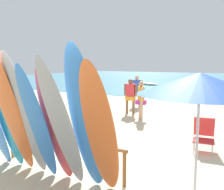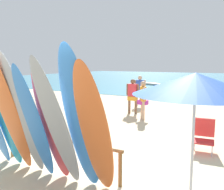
{
  "view_description": "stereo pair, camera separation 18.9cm",
  "coord_description": "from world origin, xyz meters",
  "views": [
    {
      "loc": [
        3.08,
        -3.69,
        2.2
      ],
      "look_at": [
        0.0,
        2.28,
        1.29
      ],
      "focal_mm": 38.45,
      "sensor_mm": 36.0,
      "label": 1
    },
    {
      "loc": [
        3.25,
        -3.6,
        2.2
      ],
      "look_at": [
        0.0,
        2.28,
        1.29
      ],
      "focal_mm": 38.45,
      "sensor_mm": 36.0,
      "label": 2
    }
  ],
  "objects": [
    {
      "name": "beachgoer_near_rack",
      "position": [
        -1.36,
        7.67,
        0.89
      ],
      "size": [
        0.55,
        0.33,
        1.54
      ],
      "rotation": [
        0.0,
        0.0,
        3.51
      ],
      "color": "tan",
      "rests_on": "ground"
    },
    {
      "name": "surfboard_grey_3",
      "position": [
        -0.33,
        -0.58,
        1.21
      ],
      "size": [
        0.61,
        0.9,
        2.43
      ],
      "primitive_type": "ellipsoid",
      "rotation": [
        0.31,
        0.0,
        -0.09
      ],
      "color": "#999EA3",
      "rests_on": "ground"
    },
    {
      "name": "surfboard_orange_2",
      "position": [
        -0.61,
        -0.67,
        1.32
      ],
      "size": [
        0.54,
        1.03,
        2.63
      ],
      "primitive_type": "ellipsoid",
      "rotation": [
        0.35,
        0.0,
        0.07
      ],
      "color": "orange",
      "rests_on": "ground"
    },
    {
      "name": "beachgoer_midbeach",
      "position": [
        -0.16,
        5.06,
        0.86
      ],
      "size": [
        0.39,
        0.5,
        1.49
      ],
      "rotation": [
        0.0,
        0.0,
        5.26
      ],
      "color": "tan",
      "rests_on": "ground"
    },
    {
      "name": "surfboard_teal_1",
      "position": [
        -0.93,
        -0.52,
        1.14
      ],
      "size": [
        0.53,
        0.78,
        2.29
      ],
      "primitive_type": "ellipsoid",
      "rotation": [
        0.29,
        0.0,
        0.08
      ],
      "color": "#289EC6",
      "rests_on": "ground"
    },
    {
      "name": "distant_boat",
      "position": [
        -5.13,
        18.88,
        0.13
      ],
      "size": [
        3.58,
        1.34,
        0.28
      ],
      "color": "silver",
      "rests_on": "ground"
    },
    {
      "name": "surfboard_grey_6",
      "position": [
        0.61,
        -0.69,
        1.16
      ],
      "size": [
        0.51,
        1.02,
        2.33
      ],
      "primitive_type": "ellipsoid",
      "rotation": [
        0.38,
        0.0,
        -0.05
      ],
      "color": "#999EA3",
      "rests_on": "ground"
    },
    {
      "name": "beachgoer_strolling",
      "position": [
        -0.91,
        5.78,
        0.87
      ],
      "size": [
        0.57,
        0.24,
        1.5
      ],
      "rotation": [
        0.0,
        0.0,
        0.07
      ],
      "color": "brown",
      "rests_on": "ground"
    },
    {
      "name": "ocean_water",
      "position": [
        0.0,
        30.54,
        0.01
      ],
      "size": [
        60.0,
        40.0,
        0.02
      ],
      "primitive_type": "cube",
      "color": "teal",
      "rests_on": "ground"
    },
    {
      "name": "surfboard_rack",
      "position": [
        0.0,
        0.0,
        0.54
      ],
      "size": [
        2.97,
        0.07,
        0.68
      ],
      "color": "brown",
      "rests_on": "ground"
    },
    {
      "name": "beach_chair_blue",
      "position": [
        2.46,
        2.56,
        0.43
      ],
      "size": [
        0.57,
        0.71,
        0.83
      ],
      "rotation": [
        0.0,
        0.0,
        0.1
      ],
      "color": "#B7B7BC",
      "rests_on": "ground"
    },
    {
      "name": "surfboard_orange_8",
      "position": [
        1.26,
        -0.56,
        1.13
      ],
      "size": [
        0.56,
        0.87,
        2.27
      ],
      "primitive_type": "ellipsoid",
      "rotation": [
        0.34,
        0.0,
        0.02
      ],
      "color": "orange",
      "rests_on": "ground"
    },
    {
      "name": "surfboard_red_5",
      "position": [
        0.32,
        -0.5,
        1.11
      ],
      "size": [
        0.52,
        0.75,
        2.22
      ],
      "primitive_type": "ellipsoid",
      "rotation": [
        0.3,
        0.0,
        -0.02
      ],
      "color": "#D13D42",
      "rests_on": "ground"
    },
    {
      "name": "surfboard_blue_4",
      "position": [
        -0.02,
        -0.59,
        1.1
      ],
      "size": [
        0.55,
        0.81,
        2.2
      ],
      "primitive_type": "ellipsoid",
      "rotation": [
        0.32,
        0.0,
        -0.09
      ],
      "color": "#337AD1",
      "rests_on": "ground"
    },
    {
      "name": "surfboard_blue_7",
      "position": [
        1.01,
        -0.58,
        1.25
      ],
      "size": [
        0.62,
        0.96,
        2.5
      ],
      "primitive_type": "ellipsoid",
      "rotation": [
        0.33,
        0.0,
        0.1
      ],
      "color": "#337AD1",
      "rests_on": "ground"
    },
    {
      "name": "beach_umbrella",
      "position": [
        2.58,
        0.34,
        1.87
      ],
      "size": [
        2.0,
        2.0,
        2.04
      ],
      "color": "silver",
      "rests_on": "ground"
    },
    {
      "name": "ground",
      "position": [
        0.0,
        14.0,
        0.0
      ],
      "size": [
        60.0,
        60.0,
        0.0
      ],
      "primitive_type": "plane",
      "color": "beige"
    }
  ]
}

